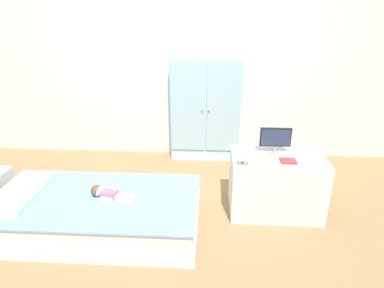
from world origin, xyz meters
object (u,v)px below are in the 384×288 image
Objects in this scene: wardrobe at (206,107)px; book_red at (288,161)px; tv_stand at (275,184)px; bed at (99,212)px; doll at (105,193)px; rocking_horse_toy at (244,158)px; tv_monitor at (275,138)px.

wardrobe is 1.45m from book_red.
book_red reaches higher than tv_stand.
bed is 4.28× the size of doll.
wardrobe is at bearing 119.74° from tv_stand.
rocking_horse_toy is (-0.32, -0.18, 0.32)m from tv_stand.
doll is at bearing -164.45° from tv_monitor.
rocking_horse_toy reaches higher than bed.
doll is 1.49m from tv_stand.
book_red is at bearing 7.55° from doll.
tv_stand is 6.09× the size of book_red.
rocking_horse_toy is (1.14, 0.14, 0.28)m from doll.
wardrobe is at bearing 104.35° from rocking_horse_toy.
wardrobe is 1.63× the size of tv_stand.
tv_monitor is at bearing 15.55° from doll.
doll is at bearing 17.77° from bed.
book_red is at bearing -67.50° from tv_monitor.
book_red is at bearing 7.96° from bed.
wardrobe is 1.37m from rocking_horse_toy.
wardrobe is at bearing 119.59° from book_red.
rocking_horse_toy is at bearing -170.55° from book_red.
tv_monitor is 2.42× the size of rocking_horse_toy.
tv_stand is 0.31m from book_red.
book_red is (0.06, -0.11, 0.28)m from tv_stand.
tv_monitor is (1.49, 0.42, 0.54)m from bed.
tv_monitor is 0.25m from book_red.
wardrobe reaches higher than bed.
wardrobe is (0.80, 1.46, 0.34)m from doll.
doll reaches higher than bed.
tv_stand is at bearing 12.39° from bed.
bed is 12.76× the size of book_red.
wardrobe reaches higher than rocking_horse_toy.
doll is 2.98× the size of book_red.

